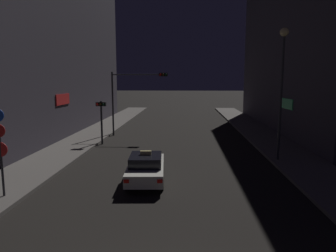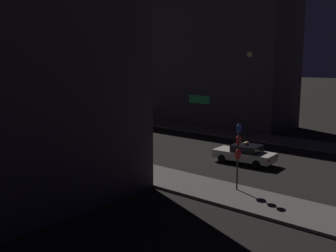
{
  "view_description": "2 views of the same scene",
  "coord_description": "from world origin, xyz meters",
  "px_view_note": "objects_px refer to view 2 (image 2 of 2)",
  "views": [
    {
      "loc": [
        0.75,
        -5.99,
        5.19
      ],
      "look_at": [
        -0.54,
        17.7,
        1.68
      ],
      "focal_mm": 33.25,
      "sensor_mm": 36.0,
      "label": 1
    },
    {
      "loc": [
        -25.87,
        -4.23,
        7.46
      ],
      "look_at": [
        -1.94,
        16.23,
        2.15
      ],
      "focal_mm": 41.41,
      "sensor_mm": 36.0,
      "label": 2
    }
  ],
  "objects_px": {
    "traffic_light_overhead": "(97,97)",
    "street_lamp_near_block": "(249,79)",
    "traffic_light_left_kerb": "(112,124)",
    "sign_pole_left": "(238,151)",
    "taxi": "(245,154)"
  },
  "relations": [
    {
      "from": "traffic_light_overhead",
      "to": "street_lamp_near_block",
      "type": "relative_size",
      "value": 0.73
    },
    {
      "from": "taxi",
      "to": "traffic_light_overhead",
      "type": "relative_size",
      "value": 0.77
    },
    {
      "from": "taxi",
      "to": "street_lamp_near_block",
      "type": "distance_m",
      "value": 10.28
    },
    {
      "from": "traffic_light_overhead",
      "to": "traffic_light_left_kerb",
      "type": "height_order",
      "value": "traffic_light_overhead"
    },
    {
      "from": "street_lamp_near_block",
      "to": "traffic_light_left_kerb",
      "type": "bearing_deg",
      "value": 158.71
    },
    {
      "from": "traffic_light_left_kerb",
      "to": "sign_pole_left",
      "type": "bearing_deg",
      "value": -95.41
    },
    {
      "from": "traffic_light_overhead",
      "to": "street_lamp_near_block",
      "type": "xyz_separation_m",
      "value": [
        10.76,
        -9.03,
        1.47
      ]
    },
    {
      "from": "traffic_light_left_kerb",
      "to": "street_lamp_near_block",
      "type": "xyz_separation_m",
      "value": [
        12.68,
        -4.94,
        3.22
      ]
    },
    {
      "from": "traffic_light_left_kerb",
      "to": "taxi",
      "type": "bearing_deg",
      "value": -62.55
    },
    {
      "from": "sign_pole_left",
      "to": "street_lamp_near_block",
      "type": "height_order",
      "value": "street_lamp_near_block"
    },
    {
      "from": "sign_pole_left",
      "to": "street_lamp_near_block",
      "type": "relative_size",
      "value": 0.47
    },
    {
      "from": "traffic_light_left_kerb",
      "to": "traffic_light_overhead",
      "type": "bearing_deg",
      "value": 64.81
    },
    {
      "from": "taxi",
      "to": "traffic_light_overhead",
      "type": "distance_m",
      "value": 14.01
    },
    {
      "from": "traffic_light_overhead",
      "to": "sign_pole_left",
      "type": "height_order",
      "value": "traffic_light_overhead"
    },
    {
      "from": "taxi",
      "to": "sign_pole_left",
      "type": "height_order",
      "value": "sign_pole_left"
    }
  ]
}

